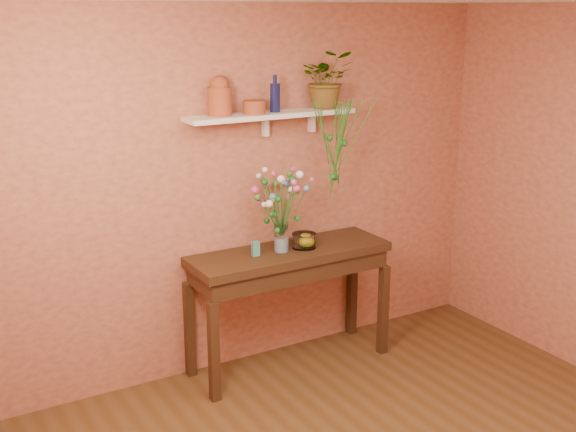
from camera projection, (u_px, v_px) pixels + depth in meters
name	position (u px, v px, depth m)	size (l,w,h in m)	color
room	(438.00, 267.00, 3.77)	(4.04, 4.04, 2.70)	#55381D
sideboard	(290.00, 267.00, 5.42)	(1.53, 0.49, 0.93)	#3D2413
wall_shelf	(272.00, 115.00, 5.20)	(1.30, 0.24, 0.19)	white
terracotta_jug	(220.00, 97.00, 4.98)	(0.22, 0.22, 0.28)	#983822
terracotta_pot	(254.00, 107.00, 5.08)	(0.16, 0.16, 0.10)	#983822
blue_bottle	(275.00, 97.00, 5.17)	(0.09, 0.09, 0.26)	#101341
spider_plant	(327.00, 79.00, 5.37)	(0.38, 0.33, 0.42)	#1F6920
plant_fronds	(337.00, 148.00, 5.37)	(0.52, 0.31, 0.76)	#1F6920
glass_vase	(281.00, 239.00, 5.32)	(0.11, 0.11, 0.22)	white
bouquet	(280.00, 194.00, 5.23)	(0.38, 0.48, 0.51)	#386B28
glass_bowl	(304.00, 241.00, 5.42)	(0.18, 0.18, 0.11)	white
lemon	(306.00, 241.00, 5.43)	(0.08, 0.08, 0.08)	yellow
carton	(256.00, 249.00, 5.23)	(0.05, 0.04, 0.11)	teal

